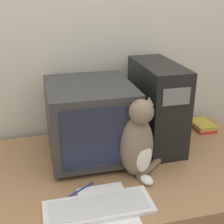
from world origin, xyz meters
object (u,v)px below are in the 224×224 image
object	(u,v)px
keyboard	(99,207)
pen	(80,190)
crt_monitor	(90,119)
cat	(138,143)
computer_tower	(157,105)
book_stack	(202,125)

from	to	relation	value
keyboard	pen	world-z (taller)	keyboard
crt_monitor	cat	world-z (taller)	cat
crt_monitor	pen	size ratio (longest dim) A/B	3.51
computer_tower	book_stack	bearing A→B (deg)	15.29
computer_tower	pen	bearing A→B (deg)	-144.51
crt_monitor	computer_tower	distance (m)	0.39
cat	pen	size ratio (longest dim) A/B	2.95
computer_tower	cat	distance (m)	0.36
book_stack	cat	bearing A→B (deg)	-145.48
pen	crt_monitor	bearing A→B (deg)	70.66
cat	book_stack	size ratio (longest dim) A/B	2.25
computer_tower	pen	distance (m)	0.65
keyboard	book_stack	xyz separation A→B (m)	(0.80, 0.59, 0.01)
cat	book_stack	distance (m)	0.71
computer_tower	cat	xyz separation A→B (m)	(-0.21, -0.29, -0.06)
computer_tower	book_stack	distance (m)	0.43
keyboard	computer_tower	bearing A→B (deg)	48.23
computer_tower	cat	world-z (taller)	computer_tower
book_stack	computer_tower	bearing A→B (deg)	-164.71
book_stack	pen	xyz separation A→B (m)	(-0.86, -0.45, -0.02)
crt_monitor	book_stack	bearing A→B (deg)	10.44
keyboard	pen	bearing A→B (deg)	111.99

